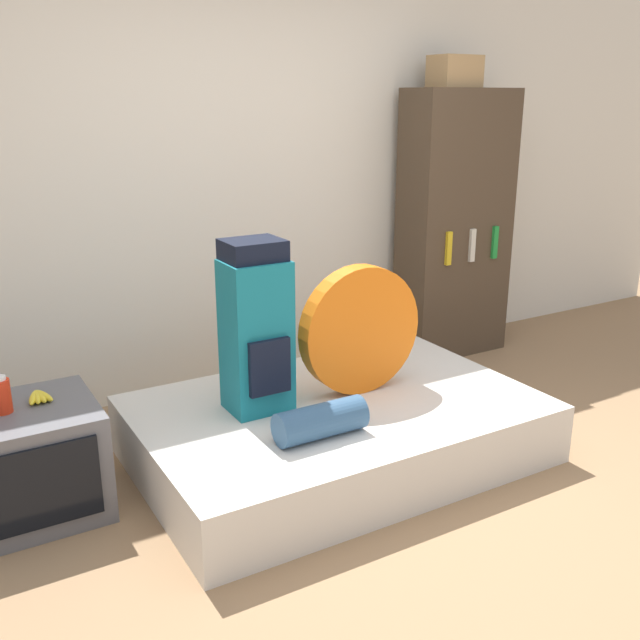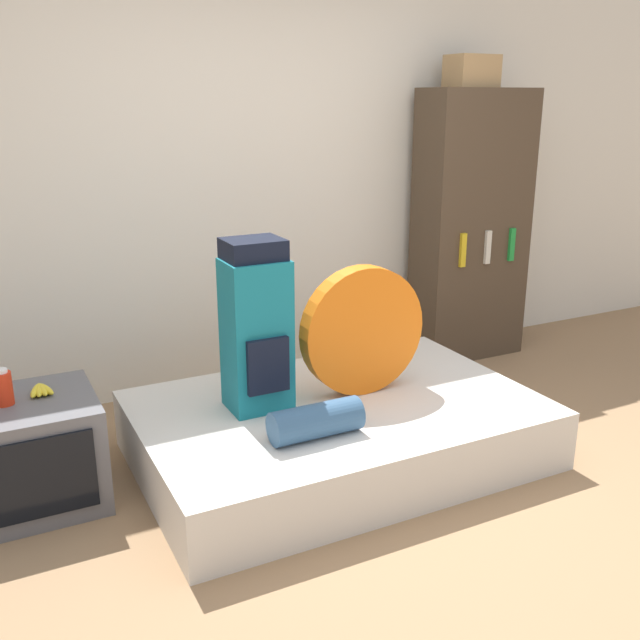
{
  "view_description": "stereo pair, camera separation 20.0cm",
  "coord_description": "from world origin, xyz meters",
  "px_view_note": "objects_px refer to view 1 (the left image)",
  "views": [
    {
      "loc": [
        -1.84,
        -2.09,
        1.78
      ],
      "look_at": [
        -0.18,
        0.74,
        0.76
      ],
      "focal_mm": 40.0,
      "sensor_mm": 36.0,
      "label": 1
    },
    {
      "loc": [
        -1.67,
        -2.19,
        1.78
      ],
      "look_at": [
        -0.18,
        0.74,
        0.76
      ],
      "focal_mm": 40.0,
      "sensor_mm": 36.0,
      "label": 2
    }
  ],
  "objects_px": {
    "bookshelf": "(455,226)",
    "cardboard_box": "(455,71)",
    "sleeping_roll": "(321,421)",
    "canister": "(1,395)",
    "tent_bag": "(360,330)",
    "backpack": "(256,329)",
    "television": "(27,462)"
  },
  "relations": [
    {
      "from": "sleeping_roll",
      "to": "television",
      "type": "height_order",
      "value": "television"
    },
    {
      "from": "tent_bag",
      "to": "sleeping_roll",
      "type": "distance_m",
      "value": 0.63
    },
    {
      "from": "tent_bag",
      "to": "television",
      "type": "height_order",
      "value": "tent_bag"
    },
    {
      "from": "backpack",
      "to": "cardboard_box",
      "type": "relative_size",
      "value": 2.73
    },
    {
      "from": "cardboard_box",
      "to": "tent_bag",
      "type": "bearing_deg",
      "value": -145.4
    },
    {
      "from": "sleeping_roll",
      "to": "cardboard_box",
      "type": "bearing_deg",
      "value": 35.81
    },
    {
      "from": "backpack",
      "to": "tent_bag",
      "type": "bearing_deg",
      "value": -6.66
    },
    {
      "from": "backpack",
      "to": "television",
      "type": "distance_m",
      "value": 1.18
    },
    {
      "from": "sleeping_roll",
      "to": "bookshelf",
      "type": "height_order",
      "value": "bookshelf"
    },
    {
      "from": "tent_bag",
      "to": "bookshelf",
      "type": "relative_size",
      "value": 0.36
    },
    {
      "from": "backpack",
      "to": "cardboard_box",
      "type": "height_order",
      "value": "cardboard_box"
    },
    {
      "from": "backpack",
      "to": "bookshelf",
      "type": "relative_size",
      "value": 0.46
    },
    {
      "from": "tent_bag",
      "to": "cardboard_box",
      "type": "xyz_separation_m",
      "value": [
        1.32,
        0.91,
        1.3
      ]
    },
    {
      "from": "television",
      "to": "bookshelf",
      "type": "bearing_deg",
      "value": 13.62
    },
    {
      "from": "canister",
      "to": "bookshelf",
      "type": "height_order",
      "value": "bookshelf"
    },
    {
      "from": "television",
      "to": "canister",
      "type": "bearing_deg",
      "value": 171.36
    },
    {
      "from": "television",
      "to": "sleeping_roll",
      "type": "bearing_deg",
      "value": -24.59
    },
    {
      "from": "sleeping_roll",
      "to": "backpack",
      "type": "bearing_deg",
      "value": 103.81
    },
    {
      "from": "bookshelf",
      "to": "cardboard_box",
      "type": "height_order",
      "value": "cardboard_box"
    },
    {
      "from": "bookshelf",
      "to": "sleeping_roll",
      "type": "bearing_deg",
      "value": -145.33
    },
    {
      "from": "sleeping_roll",
      "to": "tent_bag",
      "type": "bearing_deg",
      "value": 39.16
    },
    {
      "from": "canister",
      "to": "cardboard_box",
      "type": "distance_m",
      "value": 3.39
    },
    {
      "from": "bookshelf",
      "to": "canister",
      "type": "bearing_deg",
      "value": -166.81
    },
    {
      "from": "tent_bag",
      "to": "sleeping_roll",
      "type": "bearing_deg",
      "value": -140.84
    },
    {
      "from": "backpack",
      "to": "television",
      "type": "xyz_separation_m",
      "value": [
        -1.08,
        0.11,
        -0.47
      ]
    },
    {
      "from": "television",
      "to": "bookshelf",
      "type": "height_order",
      "value": "bookshelf"
    },
    {
      "from": "television",
      "to": "cardboard_box",
      "type": "bearing_deg",
      "value": 13.99
    },
    {
      "from": "television",
      "to": "canister",
      "type": "distance_m",
      "value": 0.33
    },
    {
      "from": "backpack",
      "to": "sleeping_roll",
      "type": "distance_m",
      "value": 0.55
    },
    {
      "from": "tent_bag",
      "to": "bookshelf",
      "type": "distance_m",
      "value": 1.69
    },
    {
      "from": "canister",
      "to": "cardboard_box",
      "type": "relative_size",
      "value": 0.53
    },
    {
      "from": "backpack",
      "to": "bookshelf",
      "type": "height_order",
      "value": "bookshelf"
    }
  ]
}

